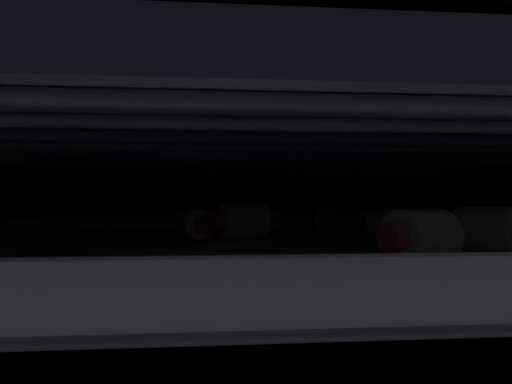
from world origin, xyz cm
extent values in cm
cube|color=black|center=(0.00, 20.61, 16.22)|extent=(55.15, 1.20, 32.44)
cylinder|color=#F25919|center=(0.00, 2.75, 30.23)|extent=(42.20, 1.59, 1.59)
cylinder|color=#F25919|center=(0.00, 8.26, 30.23)|extent=(42.20, 1.59, 1.59)
cylinder|color=slate|center=(0.00, -14.26, 10.49)|extent=(49.63, 0.78, 0.78)
cylinder|color=slate|center=(0.00, -10.70, 10.49)|extent=(49.63, 0.78, 0.78)
cylinder|color=slate|center=(0.00, -7.13, 10.49)|extent=(49.63, 0.78, 0.78)
cylinder|color=slate|center=(0.00, -3.57, 10.49)|extent=(49.63, 0.78, 0.78)
cylinder|color=slate|center=(0.00, 0.00, 10.49)|extent=(49.63, 0.78, 0.78)
cylinder|color=slate|center=(0.00, 3.57, 10.49)|extent=(49.63, 0.78, 0.78)
cylinder|color=slate|center=(0.00, 7.13, 10.49)|extent=(49.63, 0.78, 0.78)
cylinder|color=slate|center=(0.00, 10.70, 10.49)|extent=(49.63, 0.78, 0.78)
cylinder|color=slate|center=(0.00, 14.26, 10.49)|extent=(49.63, 0.78, 0.78)
cylinder|color=slate|center=(0.00, 17.83, 10.49)|extent=(49.63, 0.78, 0.78)
cube|color=silver|center=(0.00, 0.00, 11.26)|extent=(41.74, 30.21, 0.76)
cube|color=silver|center=(0.00, -14.70, 12.43)|extent=(41.74, 0.80, 1.57)
cube|color=silver|center=(0.00, 14.70, 12.43)|extent=(41.74, 0.80, 1.57)
cylinder|color=#F0DC91|center=(7.63, 11.74, 12.92)|extent=(2.59, 3.91, 2.56)
cylinder|color=#C64C42|center=(7.64, 14.08, 12.92)|extent=(1.33, 0.78, 1.33)
cylinder|color=#C64C42|center=(7.62, 9.40, 12.92)|extent=(1.33, 0.78, 1.33)
cylinder|color=beige|center=(-1.33, 3.73, 13.19)|extent=(4.71, 4.35, 3.09)
cylinder|color=#C64C42|center=(0.95, 4.72, 13.19)|extent=(1.77, 2.06, 1.74)
cylinder|color=#C64C42|center=(-3.60, 2.74, 13.19)|extent=(1.77, 2.06, 1.74)
cylinder|color=beige|center=(8.11, -7.78, 13.10)|extent=(4.05, 3.84, 2.91)
cylinder|color=#C64C42|center=(10.02, -7.09, 13.10)|extent=(1.29, 1.77, 1.60)
cylinder|color=#C64C42|center=(6.19, -8.47, 13.10)|extent=(1.29, 1.77, 1.60)
cylinder|color=beige|center=(14.18, -4.84, 13.14)|extent=(4.27, 4.32, 3.00)
cylinder|color=#C64C42|center=(13.02, -3.13, 13.14)|extent=(1.78, 1.64, 1.50)
cylinder|color=beige|center=(11.66, 4.33, 12.93)|extent=(3.95, 3.80, 2.59)
cylinder|color=#C64C42|center=(9.97, 5.37, 12.93)|extent=(1.46, 1.60, 1.32)
cylinder|color=#C64C42|center=(13.34, 3.30, 12.93)|extent=(1.46, 1.60, 1.32)
cylinder|color=beige|center=(-5.52, 4.77, 12.93)|extent=(3.60, 3.85, 2.58)
cylinder|color=#C64C42|center=(-6.35, 6.64, 12.93)|extent=(1.70, 1.50, 1.41)
cylinder|color=#C64C42|center=(-4.70, 2.89, 12.93)|extent=(1.70, 1.50, 1.41)
cylinder|color=slate|center=(0.00, -17.65, 18.79)|extent=(49.63, 0.69, 0.69)
cylinder|color=slate|center=(0.00, -13.73, 18.79)|extent=(49.63, 0.69, 0.69)
cylinder|color=slate|center=(0.00, -9.81, 18.79)|extent=(49.63, 0.69, 0.69)
cylinder|color=slate|center=(0.00, -5.88, 18.79)|extent=(49.63, 0.69, 0.69)
cylinder|color=slate|center=(0.00, -1.96, 18.79)|extent=(49.63, 0.69, 0.69)
cylinder|color=slate|center=(0.00, 1.96, 18.79)|extent=(49.63, 0.69, 0.69)
cylinder|color=slate|center=(0.00, 5.88, 18.79)|extent=(49.63, 0.69, 0.69)
cylinder|color=slate|center=(0.00, 9.81, 18.79)|extent=(49.63, 0.69, 0.69)
cylinder|color=slate|center=(0.00, 13.73, 18.79)|extent=(49.63, 0.69, 0.69)
cylinder|color=slate|center=(0.00, 17.65, 18.79)|extent=(49.63, 0.69, 0.69)
cube|color=gray|center=(0.00, 0.00, 19.51)|extent=(41.74, 30.21, 0.74)
cube|color=gray|center=(0.00, -14.70, 20.75)|extent=(41.74, 0.80, 1.74)
cube|color=gray|center=(0.00, 14.70, 20.75)|extent=(41.74, 0.80, 1.74)
cylinder|color=beige|center=(4.44, 9.74, 21.47)|extent=(4.13, 3.99, 3.20)
cylinder|color=#C64C42|center=(3.60, 11.49, 21.47)|extent=(1.82, 1.55, 1.55)
cylinder|color=#C64C42|center=(5.28, 8.00, 21.47)|extent=(1.82, 1.55, 1.55)
cylinder|color=beige|center=(5.18, 2.76, 21.09)|extent=(3.85, 3.77, 2.42)
cylinder|color=#C64C42|center=(3.60, 1.45, 21.09)|extent=(1.63, 1.64, 1.21)
cylinder|color=#C64C42|center=(6.77, 4.08, 21.09)|extent=(1.63, 1.64, 1.21)
cylinder|color=beige|center=(-9.65, 10.51, 21.57)|extent=(4.19, 3.93, 3.38)
cylinder|color=#C64C42|center=(-10.34, 12.43, 21.57)|extent=(2.10, 1.67, 1.83)
cylinder|color=#C64C42|center=(-8.96, 8.59, 21.57)|extent=(2.10, 1.67, 1.83)
cylinder|color=beige|center=(16.31, -1.37, 21.49)|extent=(3.76, 4.39, 3.23)
cylinder|color=#C64C42|center=(16.67, -3.85, 21.49)|extent=(2.05, 1.31, 1.92)
cylinder|color=#C64C42|center=(15.95, 1.12, 21.49)|extent=(2.05, 1.31, 1.92)
cylinder|color=beige|center=(10.87, 10.81, 21.29)|extent=(4.35, 3.61, 2.83)
cylinder|color=#C64C42|center=(8.49, 10.27, 21.29)|extent=(1.39, 1.75, 1.55)
cylinder|color=#C64C42|center=(13.25, 11.35, 21.29)|extent=(1.39, 1.75, 1.55)
cylinder|color=beige|center=(-7.32, 5.73, 21.39)|extent=(4.49, 4.55, 3.02)
cylinder|color=#C64C42|center=(-8.66, 4.04, 21.39)|extent=(1.97, 1.83, 1.80)
cylinder|color=#C64C42|center=(-5.98, 7.42, 21.39)|extent=(1.97, 1.83, 1.80)
cylinder|color=beige|center=(-2.66, -9.26, 21.37)|extent=(5.00, 4.44, 3.00)
cylinder|color=#C64C42|center=(-0.46, -8.25, 21.37)|extent=(1.30, 1.71, 1.55)
cylinder|color=#C64C42|center=(-4.86, -10.27, 21.37)|extent=(1.30, 1.71, 1.55)
cylinder|color=beige|center=(-5.04, 0.10, 21.21)|extent=(4.00, 4.05, 2.66)
cylinder|color=#C64C42|center=(-3.78, 1.61, 21.21)|extent=(1.70, 1.62, 1.47)
cylinder|color=#C64C42|center=(-6.31, -1.41, 21.21)|extent=(1.70, 1.62, 1.47)
camera|label=1|loc=(-2.37, -26.59, 15.23)|focal=24.61mm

